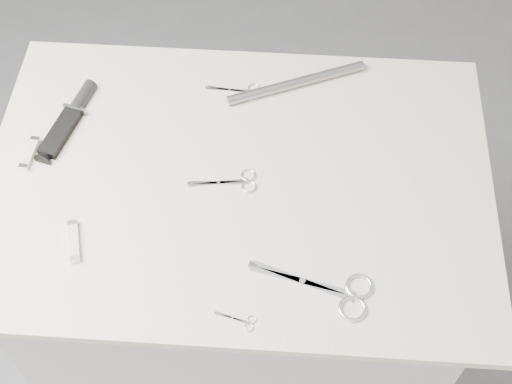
# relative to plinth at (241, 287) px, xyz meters

# --- Properties ---
(ground) EXTENTS (4.00, 4.00, 0.01)m
(ground) POSITION_rel_plinth_xyz_m (0.00, 0.00, -0.46)
(ground) COLOR slate
(ground) RESTS_ON ground
(plinth) EXTENTS (0.90, 0.60, 0.90)m
(plinth) POSITION_rel_plinth_xyz_m (0.00, 0.00, 0.00)
(plinth) COLOR beige
(plinth) RESTS_ON ground
(display_board) EXTENTS (1.00, 0.70, 0.02)m
(display_board) POSITION_rel_plinth_xyz_m (0.00, 0.00, 0.46)
(display_board) COLOR beige
(display_board) RESTS_ON plinth
(large_shears) EXTENTS (0.22, 0.11, 0.01)m
(large_shears) POSITION_rel_plinth_xyz_m (0.20, -0.23, 0.47)
(large_shears) COLOR silver
(large_shears) RESTS_ON display_board
(embroidery_scissors_a) EXTENTS (0.13, 0.06, 0.00)m
(embroidery_scissors_a) POSITION_rel_plinth_xyz_m (-0.00, -0.01, 0.47)
(embroidery_scissors_a) COLOR silver
(embroidery_scissors_a) RESTS_ON display_board
(embroidery_scissors_b) EXTENTS (0.12, 0.05, 0.00)m
(embroidery_scissors_b) POSITION_rel_plinth_xyz_m (-0.01, 0.23, 0.47)
(embroidery_scissors_b) COLOR silver
(embroidery_scissors_b) RESTS_ON display_board
(tiny_scissors) EXTENTS (0.07, 0.04, 0.00)m
(tiny_scissors) POSITION_rel_plinth_xyz_m (0.03, -0.30, 0.47)
(tiny_scissors) COLOR silver
(tiny_scissors) RESTS_ON display_board
(sheathed_knife) EXTENTS (0.08, 0.21, 0.03)m
(sheathed_knife) POSITION_rel_plinth_xyz_m (-0.36, 0.13, 0.48)
(sheathed_knife) COLOR black
(sheathed_knife) RESTS_ON display_board
(pocket_knife_a) EXTENTS (0.04, 0.09, 0.01)m
(pocket_knife_a) POSITION_rel_plinth_xyz_m (-0.29, -0.16, 0.48)
(pocket_knife_a) COLOR beige
(pocket_knife_a) RESTS_ON display_board
(pocket_knife_b) EXTENTS (0.02, 0.08, 0.01)m
(pocket_knife_b) POSITION_rel_plinth_xyz_m (-0.42, 0.03, 0.48)
(pocket_knife_b) COLOR beige
(pocket_knife_b) RESTS_ON display_board
(metal_rail) EXTENTS (0.29, 0.14, 0.02)m
(metal_rail) POSITION_rel_plinth_xyz_m (0.11, 0.25, 0.48)
(metal_rail) COLOR gray
(metal_rail) RESTS_ON display_board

